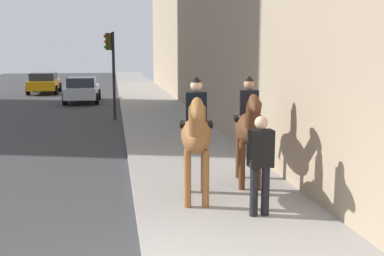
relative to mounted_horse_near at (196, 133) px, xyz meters
name	(u,v)px	position (x,y,z in m)	size (l,w,h in m)	color
mounted_horse_near	(196,133)	(0.00, 0.00, 0.00)	(2.14, 0.79, 2.30)	brown
mounted_horse_far	(249,126)	(0.88, -1.25, -0.04)	(2.14, 0.83, 2.25)	#4C2B16
pedestrian_greeting	(260,159)	(-0.97, -0.91, -0.30)	(0.27, 0.41, 1.70)	black
car_near_lane	(82,89)	(18.86, 3.22, -0.65)	(4.33, 1.95, 1.44)	#B7BABF
car_far_lane	(44,82)	(25.25, 6.18, -0.63)	(4.31, 2.07, 1.44)	orange
traffic_light_near_curb	(111,61)	(11.79, 1.53, 1.07)	(0.20, 0.44, 3.67)	black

